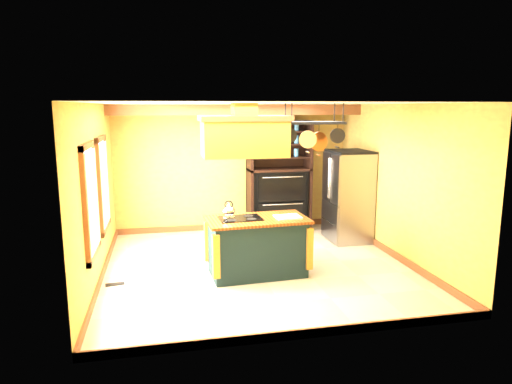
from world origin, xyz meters
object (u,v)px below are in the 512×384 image
object	(u,v)px
kitchen_island	(257,246)
pot_rack	(314,129)
range_hood	(244,134)
refrigerator	(348,198)
hutch	(278,189)

from	to	relation	value
kitchen_island	pot_rack	size ratio (longest dim) A/B	1.70
range_hood	pot_rack	distance (m)	1.11
refrigerator	kitchen_island	bearing A→B (deg)	-145.03
range_hood	kitchen_island	bearing A→B (deg)	0.21
hutch	range_hood	bearing A→B (deg)	-115.21
pot_rack	hutch	size ratio (longest dim) A/B	0.41
refrigerator	hutch	xyz separation A→B (m)	(-1.16, 1.05, 0.05)
range_hood	refrigerator	xyz separation A→B (m)	(2.37, 1.52, -1.37)
kitchen_island	range_hood	bearing A→B (deg)	176.90
range_hood	pot_rack	world-z (taller)	same
refrigerator	pot_rack	bearing A→B (deg)	-129.85
kitchen_island	hutch	distance (m)	2.80
range_hood	refrigerator	bearing A→B (deg)	32.68
kitchen_island	range_hood	size ratio (longest dim) A/B	1.21
range_hood	pot_rack	bearing A→B (deg)	0.13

